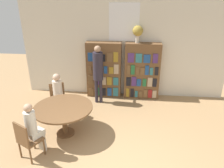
{
  "coord_description": "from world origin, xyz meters",
  "views": [
    {
      "loc": [
        0.28,
        -3.03,
        3.25
      ],
      "look_at": [
        -0.2,
        1.99,
        1.05
      ],
      "focal_mm": 35.0,
      "sensor_mm": 36.0,
      "label": 1
    }
  ],
  "objects_px": {
    "bookshelf_left": "(104,70)",
    "reading_table": "(63,111)",
    "flower_vase": "(138,32)",
    "librarian_standing": "(98,69)",
    "chair_left_side": "(58,98)",
    "seated_reader_right": "(33,127)",
    "chair_near_camera": "(27,139)",
    "bookshelf_right": "(142,71)",
    "seated_reader_left": "(58,93)"
  },
  "relations": [
    {
      "from": "bookshelf_left",
      "to": "seated_reader_right",
      "type": "height_order",
      "value": "bookshelf_left"
    },
    {
      "from": "flower_vase",
      "to": "librarian_standing",
      "type": "xyz_separation_m",
      "value": [
        -1.12,
        -0.51,
        -1.01
      ]
    },
    {
      "from": "bookshelf_left",
      "to": "seated_reader_left",
      "type": "distance_m",
      "value": 1.78
    },
    {
      "from": "seated_reader_right",
      "to": "bookshelf_left",
      "type": "bearing_deg",
      "value": 98.01
    },
    {
      "from": "flower_vase",
      "to": "reading_table",
      "type": "height_order",
      "value": "flower_vase"
    },
    {
      "from": "bookshelf_right",
      "to": "flower_vase",
      "type": "relative_size",
      "value": 3.47
    },
    {
      "from": "chair_left_side",
      "to": "chair_near_camera",
      "type": "bearing_deg",
      "value": 63.0
    },
    {
      "from": "flower_vase",
      "to": "chair_left_side",
      "type": "distance_m",
      "value": 2.97
    },
    {
      "from": "chair_near_camera",
      "to": "chair_left_side",
      "type": "distance_m",
      "value": 1.83
    },
    {
      "from": "reading_table",
      "to": "seated_reader_right",
      "type": "height_order",
      "value": "seated_reader_right"
    },
    {
      "from": "seated_reader_right",
      "to": "flower_vase",
      "type": "bearing_deg",
      "value": 82.69
    },
    {
      "from": "bookshelf_right",
      "to": "seated_reader_right",
      "type": "relative_size",
      "value": 1.46
    },
    {
      "from": "seated_reader_right",
      "to": "librarian_standing",
      "type": "distance_m",
      "value": 2.65
    },
    {
      "from": "chair_near_camera",
      "to": "librarian_standing",
      "type": "xyz_separation_m",
      "value": [
        1.06,
        2.59,
        0.61
      ]
    },
    {
      "from": "reading_table",
      "to": "bookshelf_left",
      "type": "bearing_deg",
      "value": 72.83
    },
    {
      "from": "bookshelf_left",
      "to": "librarian_standing",
      "type": "xyz_separation_m",
      "value": [
        -0.1,
        -0.5,
        0.21
      ]
    },
    {
      "from": "reading_table",
      "to": "chair_left_side",
      "type": "height_order",
      "value": "chair_left_side"
    },
    {
      "from": "chair_near_camera",
      "to": "flower_vase",
      "type": "bearing_deg",
      "value": 83.05
    },
    {
      "from": "reading_table",
      "to": "librarian_standing",
      "type": "relative_size",
      "value": 0.77
    },
    {
      "from": "bookshelf_right",
      "to": "flower_vase",
      "type": "xyz_separation_m",
      "value": [
        -0.19,
        0.01,
        1.22
      ]
    },
    {
      "from": "bookshelf_right",
      "to": "seated_reader_left",
      "type": "xyz_separation_m",
      "value": [
        -2.25,
        -1.42,
        -0.18
      ]
    },
    {
      "from": "reading_table",
      "to": "seated_reader_right",
      "type": "xyz_separation_m",
      "value": [
        -0.4,
        -0.74,
        0.04
      ]
    },
    {
      "from": "reading_table",
      "to": "chair_near_camera",
      "type": "relative_size",
      "value": 1.57
    },
    {
      "from": "reading_table",
      "to": "chair_near_camera",
      "type": "height_order",
      "value": "chair_near_camera"
    },
    {
      "from": "reading_table",
      "to": "seated_reader_left",
      "type": "relative_size",
      "value": 1.11
    },
    {
      "from": "reading_table",
      "to": "flower_vase",
      "type": "bearing_deg",
      "value": 52.35
    },
    {
      "from": "seated_reader_left",
      "to": "librarian_standing",
      "type": "relative_size",
      "value": 0.69
    },
    {
      "from": "flower_vase",
      "to": "chair_left_side",
      "type": "height_order",
      "value": "flower_vase"
    },
    {
      "from": "flower_vase",
      "to": "chair_near_camera",
      "type": "bearing_deg",
      "value": -125.07
    },
    {
      "from": "bookshelf_left",
      "to": "reading_table",
      "type": "bearing_deg",
      "value": -107.17
    },
    {
      "from": "librarian_standing",
      "to": "flower_vase",
      "type": "bearing_deg",
      "value": 24.36
    },
    {
      "from": "bookshelf_left",
      "to": "seated_reader_left",
      "type": "bearing_deg",
      "value": -126.28
    },
    {
      "from": "bookshelf_left",
      "to": "seated_reader_left",
      "type": "xyz_separation_m",
      "value": [
        -1.04,
        -1.42,
        -0.18
      ]
    },
    {
      "from": "reading_table",
      "to": "seated_reader_left",
      "type": "xyz_separation_m",
      "value": [
        -0.37,
        0.76,
        0.07
      ]
    },
    {
      "from": "flower_vase",
      "to": "reading_table",
      "type": "xyz_separation_m",
      "value": [
        -1.69,
        -2.19,
        -1.47
      ]
    },
    {
      "from": "seated_reader_left",
      "to": "librarian_standing",
      "type": "xyz_separation_m",
      "value": [
        0.94,
        0.92,
        0.4
      ]
    },
    {
      "from": "seated_reader_left",
      "to": "bookshelf_left",
      "type": "bearing_deg",
      "value": -152.16
    },
    {
      "from": "flower_vase",
      "to": "librarian_standing",
      "type": "height_order",
      "value": "flower_vase"
    },
    {
      "from": "flower_vase",
      "to": "reading_table",
      "type": "distance_m",
      "value": 3.13
    },
    {
      "from": "librarian_standing",
      "to": "bookshelf_left",
      "type": "bearing_deg",
      "value": 78.36
    },
    {
      "from": "seated_reader_right",
      "to": "librarian_standing",
      "type": "xyz_separation_m",
      "value": [
        0.97,
        2.43,
        0.43
      ]
    },
    {
      "from": "chair_left_side",
      "to": "seated_reader_right",
      "type": "relative_size",
      "value": 0.72
    },
    {
      "from": "reading_table",
      "to": "bookshelf_right",
      "type": "bearing_deg",
      "value": 49.3
    },
    {
      "from": "reading_table",
      "to": "librarian_standing",
      "type": "distance_m",
      "value": 1.84
    },
    {
      "from": "reading_table",
      "to": "chair_near_camera",
      "type": "bearing_deg",
      "value": -118.12
    },
    {
      "from": "bookshelf_left",
      "to": "librarian_standing",
      "type": "distance_m",
      "value": 0.55
    },
    {
      "from": "seated_reader_left",
      "to": "reading_table",
      "type": "bearing_deg",
      "value": 90.0
    },
    {
      "from": "chair_near_camera",
      "to": "chair_left_side",
      "type": "relative_size",
      "value": 1.0
    },
    {
      "from": "bookshelf_right",
      "to": "librarian_standing",
      "type": "bearing_deg",
      "value": -159.04
    },
    {
      "from": "flower_vase",
      "to": "librarian_standing",
      "type": "distance_m",
      "value": 1.59
    }
  ]
}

